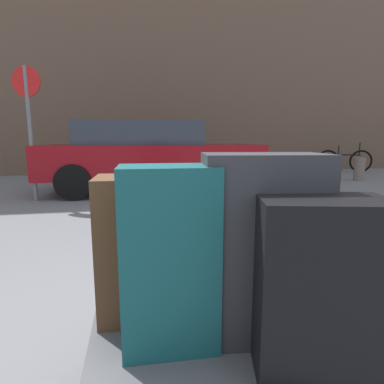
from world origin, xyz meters
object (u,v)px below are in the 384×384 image
(bollard_kerb_mid, at_px, (299,170))
(no_parking_sign, at_px, (29,119))
(suitcase_teal_rear_left, at_px, (169,258))
(suitcase_brown_front_right, at_px, (145,246))
(bollard_kerb_near, at_px, (244,172))
(parked_car, at_px, (150,154))
(bicycle_leaning, at_px, (344,161))
(bollard_kerb_far, at_px, (359,169))
(suitcase_charcoal_rear_right, at_px, (261,247))
(luggage_cart, at_px, (248,350))
(suitcase_black_stacked_top, at_px, (319,287))

(bollard_kerb_mid, height_order, no_parking_sign, no_parking_sign)
(suitcase_teal_rear_left, height_order, suitcase_brown_front_right, suitcase_teal_rear_left)
(suitcase_teal_rear_left, height_order, bollard_kerb_near, suitcase_teal_rear_left)
(parked_car, bearing_deg, no_parking_sign, -159.83)
(bicycle_leaning, xyz_separation_m, bollard_kerb_far, (-0.97, -1.92, -0.07))
(suitcase_charcoal_rear_right, distance_m, bollard_kerb_far, 8.04)
(luggage_cart, bearing_deg, suitcase_black_stacked_top, -56.15)
(suitcase_brown_front_right, relative_size, no_parking_sign, 0.26)
(suitcase_black_stacked_top, xyz_separation_m, suitcase_teal_rear_left, (-0.45, 0.21, 0.04))
(luggage_cart, height_order, bicycle_leaning, bicycle_leaning)
(suitcase_black_stacked_top, relative_size, bollard_kerb_mid, 0.95)
(no_parking_sign, bearing_deg, parked_car, 20.17)
(luggage_cart, relative_size, bollard_kerb_near, 2.02)
(bollard_kerb_far, bearing_deg, parked_car, -173.95)
(luggage_cart, height_order, bollard_kerb_mid, bollard_kerb_mid)
(suitcase_teal_rear_left, distance_m, no_parking_sign, 5.13)
(suitcase_charcoal_rear_right, xyz_separation_m, bollard_kerb_mid, (3.59, 6.05, -0.39))
(bollard_kerb_mid, bearing_deg, luggage_cart, -120.93)
(luggage_cart, bearing_deg, bollard_kerb_far, 48.72)
(no_parking_sign, bearing_deg, bollard_kerb_near, 17.09)
(bollard_kerb_mid, bearing_deg, suitcase_black_stacked_top, -119.08)
(bollard_kerb_near, bearing_deg, suitcase_charcoal_rear_right, -109.41)
(suitcase_teal_rear_left, distance_m, bicycle_leaning, 10.36)
(luggage_cart, relative_size, suitcase_teal_rear_left, 1.84)
(suitcase_black_stacked_top, relative_size, bollard_kerb_near, 0.95)
(parked_car, bearing_deg, luggage_cart, -89.07)
(bollard_kerb_mid, bearing_deg, suitcase_charcoal_rear_right, -120.68)
(suitcase_teal_rear_left, distance_m, bollard_kerb_far, 8.27)
(suitcase_brown_front_right, height_order, bollard_kerb_mid, suitcase_brown_front_right)
(suitcase_charcoal_rear_right, relative_size, bollard_kerb_near, 1.16)
(suitcase_charcoal_rear_right, bearing_deg, suitcase_black_stacked_top, -57.39)
(suitcase_charcoal_rear_right, xyz_separation_m, bollard_kerb_far, (5.28, 6.05, -0.39))
(luggage_cart, xyz_separation_m, suitcase_teal_rear_left, (-0.30, -0.00, 0.40))
(suitcase_charcoal_rear_right, distance_m, bollard_kerb_mid, 7.05)
(suitcase_teal_rear_left, height_order, bollard_kerb_far, suitcase_teal_rear_left)
(bollard_kerb_near, distance_m, bollard_kerb_far, 3.15)
(suitcase_teal_rear_left, relative_size, suitcase_brown_front_right, 1.10)
(suitcase_black_stacked_top, distance_m, bollard_kerb_far, 8.13)
(bollard_kerb_near, height_order, no_parking_sign, no_parking_sign)
(luggage_cart, relative_size, bollard_kerb_mid, 2.02)
(bicycle_leaning, bearing_deg, suitcase_black_stacked_top, -126.86)
(bollard_kerb_near, bearing_deg, bicycle_leaning, 25.07)
(bicycle_leaning, xyz_separation_m, bollard_kerb_near, (-4.12, -1.92, -0.07))
(suitcase_black_stacked_top, relative_size, no_parking_sign, 0.25)
(bicycle_leaning, bearing_deg, no_parking_sign, -158.90)
(luggage_cart, relative_size, bicycle_leaning, 0.70)
(bicycle_leaning, relative_size, no_parking_sign, 0.76)
(suitcase_black_stacked_top, bearing_deg, bollard_kerb_near, 85.40)
(suitcase_black_stacked_top, bearing_deg, bicycle_leaning, 66.47)
(bollard_kerb_near, bearing_deg, suitcase_brown_front_right, -113.62)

